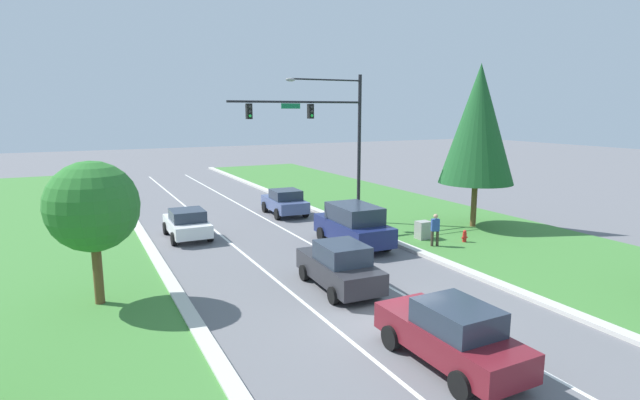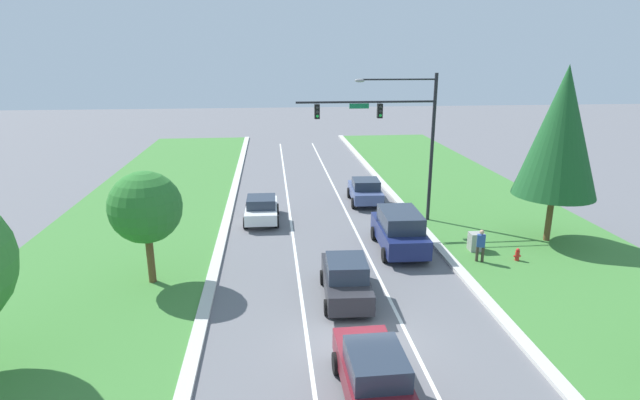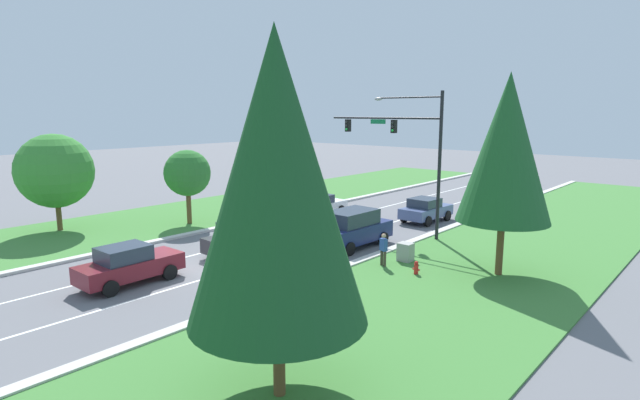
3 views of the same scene
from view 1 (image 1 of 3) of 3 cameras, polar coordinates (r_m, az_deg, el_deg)
name	(u,v)px [view 1 (image 1 of 3)]	position (r m, az deg, el deg)	size (l,w,h in m)	color
ground_plane	(391,322)	(16.51, 8.07, -13.67)	(160.00, 160.00, 0.00)	slate
curb_strip_right	(518,292)	(20.04, 21.72, -9.72)	(0.50, 90.00, 0.15)	beige
curb_strip_left	(216,359)	(14.34, -11.83, -17.35)	(0.50, 90.00, 0.15)	beige
grass_verge_right	(609,272)	(24.09, 30.16, -7.16)	(10.00, 90.00, 0.08)	#427F38
lane_stripe_inner_left	(341,333)	(15.64, 2.43, -14.98)	(0.14, 81.00, 0.01)	white
lane_stripe_inner_right	(435,312)	(17.53, 13.04, -12.39)	(0.14, 81.00, 0.01)	white
traffic_signal_mast	(326,127)	(28.29, 0.72, 8.34)	(7.97, 0.41, 8.67)	black
slate_blue_sedan	(285,202)	(32.19, -4.04, -0.23)	(2.24, 4.19, 1.67)	#475684
burgundy_sedan	(451,334)	(13.97, 14.75, -14.61)	(2.00, 4.52, 1.75)	maroon
white_sedan	(187,223)	(27.20, -14.95, -2.60)	(2.09, 4.14, 1.56)	white
navy_suv	(353,225)	(24.72, 3.83, -2.86)	(2.37, 4.94, 2.10)	navy
charcoal_sedan	(340,266)	(18.94, 2.25, -7.57)	(2.10, 4.45, 1.80)	#28282D
utility_cabinet	(423,231)	(26.48, 11.70, -3.46)	(0.70, 0.60, 1.00)	#9E9E99
pedestrian	(435,229)	(25.07, 13.03, -3.25)	(0.43, 0.35, 1.69)	#42382D
fire_hydrant	(465,237)	(26.37, 16.19, -4.06)	(0.34, 0.20, 0.70)	red
conifer_far_right_tree	(478,124)	(29.40, 17.64, 8.24)	(4.14, 4.14, 9.22)	brown
oak_far_left_tree	(93,207)	(18.34, -24.56, -0.72)	(3.07, 3.07, 5.03)	brown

